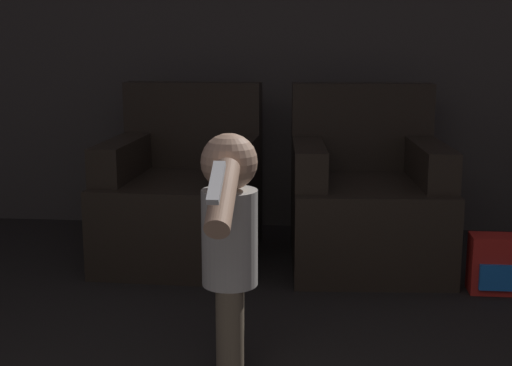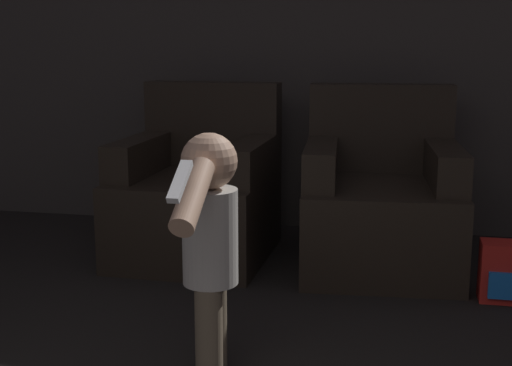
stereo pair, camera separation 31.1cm
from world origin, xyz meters
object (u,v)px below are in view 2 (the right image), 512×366
armchair_right (380,204)px  person_toddler (209,237)px  toy_backpack (504,272)px  armchair_left (198,196)px

armchair_right → person_toddler: 1.54m
armchair_right → toy_backpack: (0.58, -0.43, -0.20)m
armchair_right → toy_backpack: size_ratio=3.38×
armchair_left → armchair_right: (1.00, -0.00, 0.00)m
armchair_left → armchair_right: size_ratio=1.00×
armchair_right → toy_backpack: 0.75m
person_toddler → armchair_left: bearing=11.8°
armchair_left → toy_backpack: bearing=-13.5°
person_toddler → toy_backpack: size_ratio=3.16×
person_toddler → toy_backpack: bearing=-54.2°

